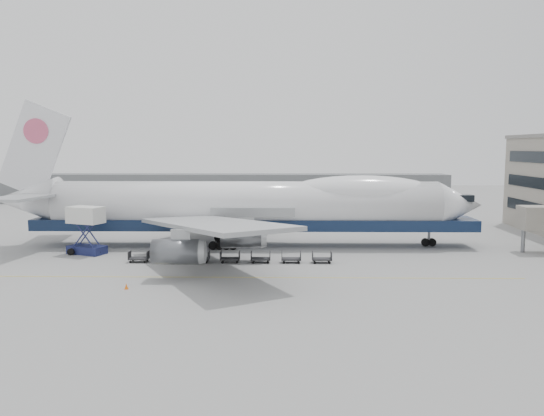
{
  "coord_description": "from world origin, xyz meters",
  "views": [
    {
      "loc": [
        4.75,
        -60.02,
        13.51
      ],
      "look_at": [
        3.57,
        6.0,
        5.93
      ],
      "focal_mm": 35.0,
      "sensor_mm": 36.0,
      "label": 1
    }
  ],
  "objects": [
    {
      "name": "apron_line",
      "position": [
        0.0,
        -6.0,
        0.01
      ],
      "size": [
        60.0,
        0.15,
        0.01
      ],
      "primitive_type": "cube",
      "color": "gold",
      "rests_on": "ground"
    },
    {
      "name": "dolly_1",
      "position": [
        -8.49,
        1.19,
        0.53
      ],
      "size": [
        2.3,
        1.35,
        1.3
      ],
      "color": "#2D2D30",
      "rests_on": "ground"
    },
    {
      "name": "dolly_2",
      "position": [
        -4.89,
        1.19,
        0.53
      ],
      "size": [
        2.3,
        1.35,
        1.3
      ],
      "color": "#2D2D30",
      "rests_on": "ground"
    },
    {
      "name": "hangar",
      "position": [
        -10.0,
        70.0,
        3.5
      ],
      "size": [
        110.0,
        8.0,
        7.0
      ],
      "primitive_type": "cube",
      "color": "slate",
      "rests_on": "ground"
    },
    {
      "name": "dolly_5",
      "position": [
        5.92,
        1.19,
        0.53
      ],
      "size": [
        2.3,
        1.35,
        1.3
      ],
      "color": "#2D2D30",
      "rests_on": "ground"
    },
    {
      "name": "airliner",
      "position": [
        0.64,
        12.0,
        5.62
      ],
      "size": [
        67.0,
        55.3,
        19.98
      ],
      "color": "white",
      "rests_on": "ground"
    },
    {
      "name": "dolly_0",
      "position": [
        -12.1,
        1.19,
        0.53
      ],
      "size": [
        2.3,
        1.35,
        1.3
      ],
      "color": "#2D2D30",
      "rests_on": "ground"
    },
    {
      "name": "traffic_cone",
      "position": [
        -10.09,
        -10.77,
        0.27
      ],
      "size": [
        0.38,
        0.38,
        0.56
      ],
      "rotation": [
        0.0,
        0.0,
        0.14
      ],
      "color": "orange",
      "rests_on": "ground"
    },
    {
      "name": "dolly_3",
      "position": [
        -1.29,
        1.19,
        0.53
      ],
      "size": [
        2.3,
        1.35,
        1.3
      ],
      "color": "#2D2D30",
      "rests_on": "ground"
    },
    {
      "name": "dolly_4",
      "position": [
        2.31,
        1.19,
        0.53
      ],
      "size": [
        2.3,
        1.35,
        1.3
      ],
      "color": "#2D2D30",
      "rests_on": "ground"
    },
    {
      "name": "ground",
      "position": [
        0.0,
        0.0,
        0.0
      ],
      "size": [
        260.0,
        260.0,
        0.0
      ],
      "primitive_type": "plane",
      "color": "gray",
      "rests_on": "ground"
    },
    {
      "name": "catering_truck",
      "position": [
        -20.05,
        6.02,
        3.43
      ],
      "size": [
        5.26,
        4.42,
        6.05
      ],
      "rotation": [
        0.0,
        0.0,
        -0.37
      ],
      "color": "#1A2050",
      "rests_on": "ground"
    },
    {
      "name": "dolly_6",
      "position": [
        9.52,
        1.19,
        0.53
      ],
      "size": [
        2.3,
        1.35,
        1.3
      ],
      "color": "#2D2D30",
      "rests_on": "ground"
    }
  ]
}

